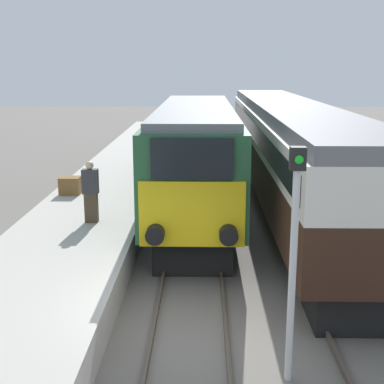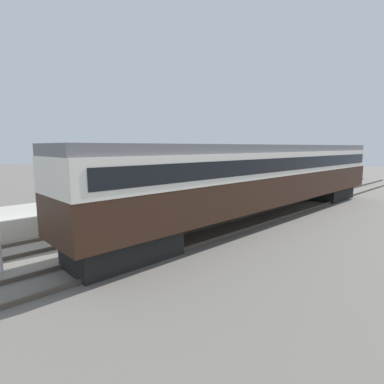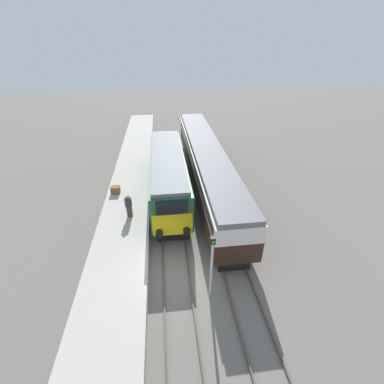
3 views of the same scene
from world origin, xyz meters
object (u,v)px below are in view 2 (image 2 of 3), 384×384
object	(u,v)px
luggage_crate	(149,186)
locomotive	(198,175)
passenger_carriage	(267,174)
person_on_platform	(115,184)

from	to	relation	value
luggage_crate	locomotive	bearing A→B (deg)	2.92
passenger_carriage	person_on_platform	xyz separation A→B (m)	(-6.31, -5.19, -0.65)
passenger_carriage	luggage_crate	distance (m)	8.04
passenger_carriage	luggage_crate	bearing A→B (deg)	-166.63
passenger_carriage	luggage_crate	xyz separation A→B (m)	(-7.74, -1.84, -1.23)
locomotive	luggage_crate	xyz separation A→B (m)	(-4.34, -0.22, -1.01)
locomotive	person_on_platform	world-z (taller)	locomotive
locomotive	luggage_crate	bearing A→B (deg)	-177.08
locomotive	luggage_crate	distance (m)	4.46
locomotive	passenger_carriage	distance (m)	3.77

